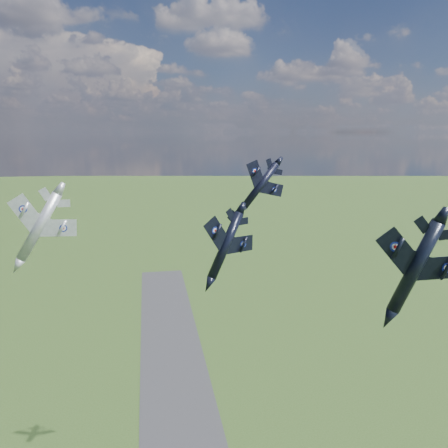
{
  "coord_description": "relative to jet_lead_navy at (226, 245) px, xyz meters",
  "views": [
    {
      "loc": [
        -8.61,
        -52.82,
        98.06
      ],
      "look_at": [
        3.54,
        15.17,
        83.51
      ],
      "focal_mm": 35.0,
      "sensor_mm": 36.0,
      "label": 1
    }
  ],
  "objects": [
    {
      "name": "jet_lead_navy",
      "position": [
        0.0,
        0.0,
        0.0
      ],
      "size": [
        17.87,
        20.14,
        8.75
      ],
      "primitive_type": null,
      "rotation": [
        0.0,
        0.5,
        0.42
      ],
      "color": "black"
    },
    {
      "name": "jet_right_navy",
      "position": [
        14.49,
        -31.22,
        4.94
      ],
      "size": [
        14.42,
        16.89,
        6.54
      ],
      "primitive_type": null,
      "rotation": [
        0.0,
        0.37,
        -0.29
      ],
      "color": "black"
    },
    {
      "name": "jet_high_navy",
      "position": [
        11.73,
        21.72,
        7.41
      ],
      "size": [
        14.31,
        18.37,
        10.26
      ],
      "primitive_type": null,
      "rotation": [
        0.0,
        0.71,
        0.21
      ],
      "color": "black"
    },
    {
      "name": "jet_left_silver",
      "position": [
        -29.34,
        -1.5,
        4.67
      ],
      "size": [
        13.48,
        17.32,
        8.75
      ],
      "primitive_type": null,
      "rotation": [
        0.0,
        0.54,
        0.13
      ],
      "color": "#A2A7AD"
    }
  ]
}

